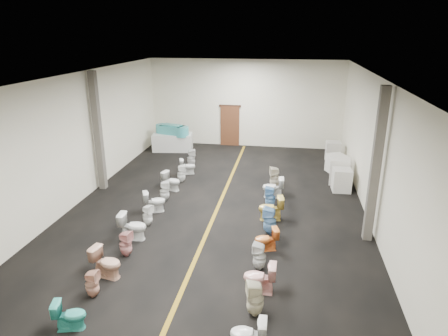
{
  "coord_description": "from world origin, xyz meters",
  "views": [
    {
      "loc": [
        2.31,
        -12.57,
        5.85
      ],
      "look_at": [
        0.04,
        1.0,
        1.1
      ],
      "focal_mm": 32.0,
      "sensor_mm": 36.0,
      "label": 1
    }
  ],
  "objects_px": {
    "toilet_left_0": "(70,315)",
    "toilet_left_9": "(181,173)",
    "toilet_left_7": "(165,191)",
    "appliance_crate_a": "(342,180)",
    "bathtub": "(172,130)",
    "toilet_left_3": "(126,244)",
    "toilet_right_5": "(266,239)",
    "toilet_right_7": "(271,208)",
    "toilet_right_9": "(273,187)",
    "appliance_crate_b": "(340,171)",
    "appliance_crate_c": "(336,163)",
    "toilet_right_3": "(260,278)",
    "toilet_left_6": "(154,201)",
    "toilet_right_4": "(259,256)",
    "toilet_right_2": "(255,299)",
    "toilet_left_8": "(172,181)",
    "toilet_left_10": "(188,166)",
    "toilet_right_6": "(270,221)",
    "appliance_crate_d": "(333,152)",
    "toilet_left_11": "(191,158)",
    "toilet_right_8": "(270,197)",
    "toilet_left_1": "(92,284)",
    "toilet_right_1": "(248,335)",
    "toilet_left_4": "(133,226)",
    "toilet_left_5": "(148,215)",
    "toilet_right_10": "(275,177)",
    "toilet_left_2": "(107,263)",
    "display_table": "(173,142)"
  },
  "relations": [
    {
      "from": "toilet_left_0",
      "to": "toilet_left_9",
      "type": "bearing_deg",
      "value": -14.68
    },
    {
      "from": "toilet_left_7",
      "to": "appliance_crate_a",
      "type": "bearing_deg",
      "value": -88.62
    },
    {
      "from": "bathtub",
      "to": "toilet_left_3",
      "type": "distance_m",
      "value": 10.22
    },
    {
      "from": "bathtub",
      "to": "toilet_right_5",
      "type": "xyz_separation_m",
      "value": [
        5.39,
        -9.13,
        -0.74
      ]
    },
    {
      "from": "toilet_right_7",
      "to": "toilet_right_9",
      "type": "relative_size",
      "value": 1.04
    },
    {
      "from": "appliance_crate_b",
      "to": "appliance_crate_c",
      "type": "bearing_deg",
      "value": 90.0
    },
    {
      "from": "toilet_left_9",
      "to": "toilet_right_3",
      "type": "bearing_deg",
      "value": -166.61
    },
    {
      "from": "toilet_left_6",
      "to": "toilet_right_4",
      "type": "bearing_deg",
      "value": -152.05
    },
    {
      "from": "toilet_left_0",
      "to": "toilet_right_2",
      "type": "height_order",
      "value": "toilet_right_2"
    },
    {
      "from": "bathtub",
      "to": "toilet_left_8",
      "type": "height_order",
      "value": "bathtub"
    },
    {
      "from": "appliance_crate_c",
      "to": "toilet_left_10",
      "type": "bearing_deg",
      "value": -168.41
    },
    {
      "from": "toilet_left_10",
      "to": "toilet_right_9",
      "type": "bearing_deg",
      "value": -136.75
    },
    {
      "from": "appliance_crate_b",
      "to": "toilet_right_6",
      "type": "bearing_deg",
      "value": -118.07
    },
    {
      "from": "appliance_crate_d",
      "to": "toilet_left_10",
      "type": "distance_m",
      "value": 6.91
    },
    {
      "from": "toilet_left_11",
      "to": "toilet_right_4",
      "type": "distance_m",
      "value": 8.58
    },
    {
      "from": "appliance_crate_b",
      "to": "toilet_right_9",
      "type": "xyz_separation_m",
      "value": [
        -2.55,
        -1.91,
        -0.13
      ]
    },
    {
      "from": "appliance_crate_d",
      "to": "toilet_right_8",
      "type": "xyz_separation_m",
      "value": [
        -2.61,
        -5.75,
        -0.08
      ]
    },
    {
      "from": "appliance_crate_d",
      "to": "toilet_left_7",
      "type": "relative_size",
      "value": 1.23
    },
    {
      "from": "toilet_left_1",
      "to": "toilet_right_1",
      "type": "relative_size",
      "value": 0.96
    },
    {
      "from": "toilet_left_3",
      "to": "toilet_left_4",
      "type": "height_order",
      "value": "toilet_left_4"
    },
    {
      "from": "toilet_right_5",
      "to": "toilet_right_9",
      "type": "bearing_deg",
      "value": 162.4
    },
    {
      "from": "appliance_crate_a",
      "to": "toilet_left_11",
      "type": "height_order",
      "value": "appliance_crate_a"
    },
    {
      "from": "appliance_crate_c",
      "to": "toilet_left_5",
      "type": "xyz_separation_m",
      "value": [
        -6.35,
        -6.14,
        -0.05
      ]
    },
    {
      "from": "toilet_left_7",
      "to": "toilet_right_10",
      "type": "distance_m",
      "value": 4.31
    },
    {
      "from": "toilet_right_6",
      "to": "toilet_left_5",
      "type": "bearing_deg",
      "value": -81.08
    },
    {
      "from": "toilet_left_8",
      "to": "toilet_right_4",
      "type": "distance_m",
      "value": 6.16
    },
    {
      "from": "toilet_right_6",
      "to": "toilet_right_10",
      "type": "xyz_separation_m",
      "value": [
        -0.02,
        3.78,
        -0.0
      ]
    },
    {
      "from": "toilet_left_11",
      "to": "toilet_left_3",
      "type": "bearing_deg",
      "value": 162.25
    },
    {
      "from": "appliance_crate_b",
      "to": "appliance_crate_c",
      "type": "relative_size",
      "value": 1.31
    },
    {
      "from": "bathtub",
      "to": "toilet_right_8",
      "type": "xyz_separation_m",
      "value": [
        5.34,
        -6.26,
        -0.68
      ]
    },
    {
      "from": "toilet_left_7",
      "to": "toilet_left_10",
      "type": "xyz_separation_m",
      "value": [
        0.1,
        2.91,
        -0.04
      ]
    },
    {
      "from": "appliance_crate_c",
      "to": "toilet_left_0",
      "type": "xyz_separation_m",
      "value": [
        -6.32,
        -10.86,
        -0.06
      ]
    },
    {
      "from": "toilet_left_0",
      "to": "toilet_right_8",
      "type": "relative_size",
      "value": 0.85
    },
    {
      "from": "toilet_left_2",
      "to": "toilet_right_4",
      "type": "height_order",
      "value": "toilet_left_2"
    },
    {
      "from": "toilet_left_11",
      "to": "toilet_right_7",
      "type": "distance_m",
      "value": 6.18
    },
    {
      "from": "toilet_left_1",
      "to": "toilet_right_4",
      "type": "height_order",
      "value": "toilet_right_4"
    },
    {
      "from": "toilet_right_4",
      "to": "toilet_right_10",
      "type": "distance_m",
      "value": 5.74
    },
    {
      "from": "bathtub",
      "to": "toilet_right_6",
      "type": "relative_size",
      "value": 2.1
    },
    {
      "from": "appliance_crate_a",
      "to": "toilet_right_1",
      "type": "xyz_separation_m",
      "value": [
        -2.65,
        -8.66,
        -0.08
      ]
    },
    {
      "from": "toilet_left_3",
      "to": "toilet_left_7",
      "type": "bearing_deg",
      "value": 11.91
    },
    {
      "from": "toilet_right_7",
      "to": "display_table",
      "type": "bearing_deg",
      "value": -152.68
    },
    {
      "from": "toilet_left_8",
      "to": "toilet_left_4",
      "type": "bearing_deg",
      "value": -164.52
    },
    {
      "from": "bathtub",
      "to": "toilet_left_1",
      "type": "relative_size",
      "value": 2.64
    },
    {
      "from": "toilet_left_10",
      "to": "toilet_right_10",
      "type": "bearing_deg",
      "value": -123.93
    },
    {
      "from": "toilet_right_1",
      "to": "toilet_left_5",
      "type": "bearing_deg",
      "value": -143.55
    },
    {
      "from": "toilet_left_7",
      "to": "toilet_left_8",
      "type": "relative_size",
      "value": 1.04
    },
    {
      "from": "toilet_right_1",
      "to": "toilet_left_2",
      "type": "bearing_deg",
      "value": -118.07
    },
    {
      "from": "toilet_right_10",
      "to": "appliance_crate_c",
      "type": "bearing_deg",
      "value": 118.19
    },
    {
      "from": "toilet_left_8",
      "to": "toilet_left_9",
      "type": "height_order",
      "value": "toilet_left_9"
    },
    {
      "from": "appliance_crate_d",
      "to": "toilet_right_3",
      "type": "xyz_separation_m",
      "value": [
        -2.58,
        -10.56,
        -0.08
      ]
    }
  ]
}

